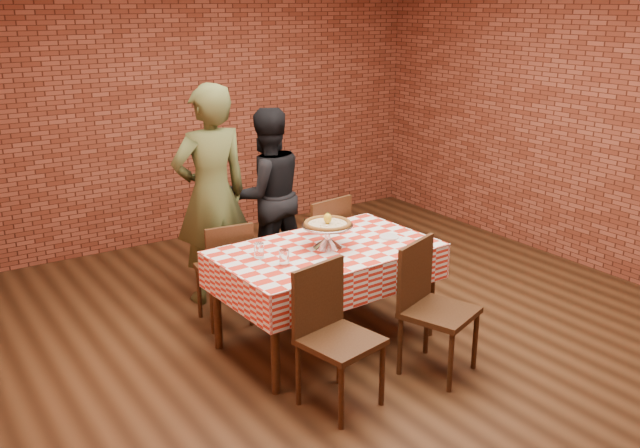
# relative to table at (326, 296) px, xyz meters

# --- Properties ---
(ground) EXTENTS (6.00, 6.00, 0.00)m
(ground) POSITION_rel_table_xyz_m (0.25, -0.12, -0.38)
(ground) COLOR black
(ground) RESTS_ON ground
(back_wall) EXTENTS (5.50, 0.00, 5.50)m
(back_wall) POSITION_rel_table_xyz_m (0.25, 2.88, 1.08)
(back_wall) COLOR maroon
(back_wall) RESTS_ON ground
(table) EXTENTS (1.62, 1.02, 0.75)m
(table) POSITION_rel_table_xyz_m (0.00, 0.00, 0.00)
(table) COLOR #3D2512
(table) RESTS_ON ground
(tablecloth) EXTENTS (1.66, 1.06, 0.27)m
(tablecloth) POSITION_rel_table_xyz_m (-0.00, 0.00, 0.25)
(tablecloth) COLOR red
(tablecloth) RESTS_ON table
(pizza_stand) EXTENTS (0.46, 0.46, 0.17)m
(pizza_stand) POSITION_rel_table_xyz_m (0.02, 0.01, 0.47)
(pizza_stand) COLOR silver
(pizza_stand) RESTS_ON tablecloth
(pizza) EXTENTS (0.42, 0.42, 0.03)m
(pizza) POSITION_rel_table_xyz_m (0.02, 0.01, 0.56)
(pizza) COLOR beige
(pizza) RESTS_ON pizza_stand
(lemon) EXTENTS (0.07, 0.07, 0.08)m
(lemon) POSITION_rel_table_xyz_m (0.02, 0.01, 0.60)
(lemon) COLOR yellow
(lemon) RESTS_ON pizza
(water_glass_left) EXTENTS (0.07, 0.07, 0.11)m
(water_glass_left) POSITION_rel_table_xyz_m (-0.43, -0.13, 0.44)
(water_glass_left) COLOR white
(water_glass_left) RESTS_ON tablecloth
(water_glass_right) EXTENTS (0.07, 0.07, 0.11)m
(water_glass_right) POSITION_rel_table_xyz_m (-0.51, 0.09, 0.44)
(water_glass_right) COLOR white
(water_glass_right) RESTS_ON tablecloth
(side_plate) EXTENTS (0.16, 0.16, 0.01)m
(side_plate) POSITION_rel_table_xyz_m (0.53, -0.08, 0.39)
(side_plate) COLOR white
(side_plate) RESTS_ON tablecloth
(sweetener_packet_a) EXTENTS (0.06, 0.06, 0.00)m
(sweetener_packet_a) POSITION_rel_table_xyz_m (0.59, -0.12, 0.39)
(sweetener_packet_a) COLOR white
(sweetener_packet_a) RESTS_ON tablecloth
(sweetener_packet_b) EXTENTS (0.05, 0.04, 0.00)m
(sweetener_packet_b) POSITION_rel_table_xyz_m (0.58, -0.07, 0.39)
(sweetener_packet_b) COLOR white
(sweetener_packet_b) RESTS_ON tablecloth
(condiment_caddy) EXTENTS (0.11, 0.09, 0.13)m
(condiment_caddy) POSITION_rel_table_xyz_m (0.07, 0.31, 0.45)
(condiment_caddy) COLOR silver
(condiment_caddy) RESTS_ON tablecloth
(chair_near_left) EXTENTS (0.51, 0.51, 0.92)m
(chair_near_left) POSITION_rel_table_xyz_m (-0.41, -0.77, 0.08)
(chair_near_left) COLOR #3D2512
(chair_near_left) RESTS_ON ground
(chair_near_right) EXTENTS (0.57, 0.57, 0.92)m
(chair_near_right) POSITION_rel_table_xyz_m (0.40, -0.80, 0.09)
(chair_near_right) COLOR #3D2512
(chair_near_right) RESTS_ON ground
(chair_far_left) EXTENTS (0.42, 0.42, 0.86)m
(chair_far_left) POSITION_rel_table_xyz_m (-0.48, 0.74, 0.06)
(chair_far_left) COLOR #3D2512
(chair_far_left) RESTS_ON ground
(chair_far_right) EXTENTS (0.50, 0.50, 0.92)m
(chair_far_right) POSITION_rel_table_xyz_m (0.41, 0.77, 0.09)
(chair_far_right) COLOR #3D2512
(chair_far_right) RESTS_ON ground
(diner_olive) EXTENTS (0.69, 0.46, 1.86)m
(diner_olive) POSITION_rel_table_xyz_m (-0.34, 1.21, 0.56)
(diner_olive) COLOR #454B26
(diner_olive) RESTS_ON ground
(diner_black) EXTENTS (0.82, 0.66, 1.59)m
(diner_black) POSITION_rel_table_xyz_m (0.28, 1.38, 0.42)
(diner_black) COLOR black
(diner_black) RESTS_ON ground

